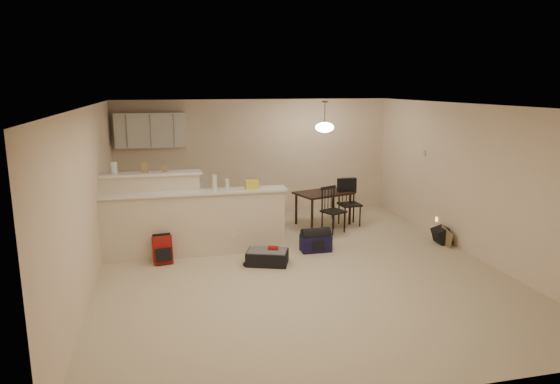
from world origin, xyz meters
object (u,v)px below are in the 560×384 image
object	(u,v)px
black_daypack	(441,236)
dining_chair_near	(334,210)
red_backpack	(163,250)
dining_table	(323,196)
dining_chair_far	(350,203)
navy_duffel	(316,243)
pendant_lamp	(325,127)
suitcase	(267,257)

from	to	relation	value
black_daypack	dining_chair_near	bearing A→B (deg)	61.38
red_backpack	dining_table	bearing A→B (deg)	19.25
red_backpack	dining_chair_far	bearing A→B (deg)	13.57
navy_duffel	red_backpack	bearing A→B (deg)	179.91
red_backpack	black_daypack	size ratio (longest dim) A/B	1.40
pendant_lamp	navy_duffel	size ratio (longest dim) A/B	1.21
pendant_lamp	navy_duffel	xyz separation A→B (m)	(-0.65, -1.59, -1.85)
dining_table	navy_duffel	world-z (taller)	dining_table
pendant_lamp	dining_chair_far	world-z (taller)	pendant_lamp
dining_chair_near	navy_duffel	xyz separation A→B (m)	(-0.66, -1.00, -0.30)
dining_table	dining_chair_near	size ratio (longest dim) A/B	1.40
pendant_lamp	dining_chair_far	bearing A→B (deg)	-20.73
dining_table	red_backpack	size ratio (longest dim) A/B	2.79
navy_duffel	dining_table	bearing A→B (deg)	67.81
dining_table	dining_chair_far	bearing A→B (deg)	-38.32
pendant_lamp	red_backpack	xyz separation A→B (m)	(-3.20, -1.59, -1.77)
dining_chair_near	red_backpack	bearing A→B (deg)	171.94
dining_chair_near	navy_duffel	world-z (taller)	dining_chair_near
navy_duffel	black_daypack	world-z (taller)	same
black_daypack	dining_table	bearing A→B (deg)	49.68
pendant_lamp	dining_chair_near	xyz separation A→B (m)	(0.02, -0.59, -1.55)
pendant_lamp	navy_duffel	bearing A→B (deg)	-112.10
pendant_lamp	suitcase	size ratio (longest dim) A/B	0.96
suitcase	navy_duffel	bearing A→B (deg)	44.87
dining_table	navy_duffel	bearing A→B (deg)	-129.69
pendant_lamp	dining_chair_far	distance (m)	1.62
black_daypack	suitcase	bearing A→B (deg)	100.41
suitcase	navy_duffel	world-z (taller)	navy_duffel
red_backpack	navy_duffel	bearing A→B (deg)	-7.14
pendant_lamp	suitcase	bearing A→B (deg)	-128.05
dining_chair_near	suitcase	world-z (taller)	dining_chair_near
suitcase	black_daypack	bearing A→B (deg)	25.98
dining_chair_far	suitcase	bearing A→B (deg)	-142.00
dining_chair_far	navy_duffel	world-z (taller)	dining_chair_far
dining_table	dining_chair_near	bearing A→B (deg)	-105.80
dining_chair_near	black_daypack	distance (m)	2.02
dining_chair_near	suitcase	distance (m)	2.18
dining_chair_far	red_backpack	xyz separation A→B (m)	(-3.71, -1.40, -0.24)
pendant_lamp	dining_chair_near	world-z (taller)	pendant_lamp
dining_table	red_backpack	distance (m)	3.60
dining_chair_near	red_backpack	xyz separation A→B (m)	(-3.22, -1.00, -0.22)
dining_table	navy_duffel	xyz separation A→B (m)	(-0.65, -1.59, -0.45)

